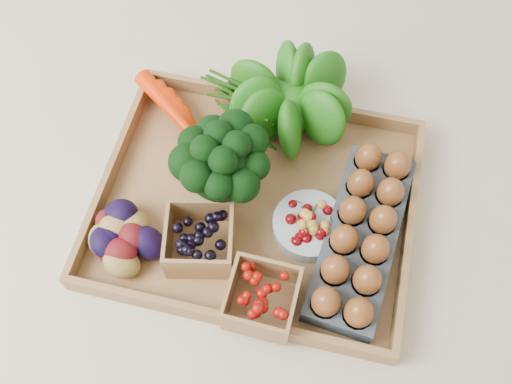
% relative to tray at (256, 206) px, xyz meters
% --- Properties ---
extents(ground, '(4.00, 4.00, 0.00)m').
position_rel_tray_xyz_m(ground, '(0.00, 0.00, -0.01)').
color(ground, beige).
rests_on(ground, ground).
extents(tray, '(0.55, 0.45, 0.01)m').
position_rel_tray_xyz_m(tray, '(0.00, 0.00, 0.00)').
color(tray, olive).
rests_on(tray, ground).
extents(carrots, '(0.23, 0.17, 0.06)m').
position_rel_tray_xyz_m(carrots, '(-0.14, 0.09, 0.04)').
color(carrots, '#E72B00').
rests_on(carrots, tray).
extents(lettuce, '(0.15, 0.15, 0.15)m').
position_rel_tray_xyz_m(lettuce, '(0.02, 0.20, 0.08)').
color(lettuce, '#14490B').
rests_on(lettuce, tray).
extents(broccoli, '(0.17, 0.17, 0.13)m').
position_rel_tray_xyz_m(broccoli, '(-0.06, 0.01, 0.07)').
color(broccoli, black).
rests_on(broccoli, tray).
extents(cherry_bowl, '(0.13, 0.13, 0.03)m').
position_rel_tray_xyz_m(cherry_bowl, '(0.10, -0.03, 0.02)').
color(cherry_bowl, '#8C9EA5').
rests_on(cherry_bowl, tray).
extents(egg_carton, '(0.15, 0.34, 0.04)m').
position_rel_tray_xyz_m(egg_carton, '(0.19, -0.03, 0.03)').
color(egg_carton, '#3D464D').
rests_on(egg_carton, tray).
extents(potatoes, '(0.15, 0.15, 0.09)m').
position_rel_tray_xyz_m(potatoes, '(-0.20, -0.14, 0.05)').
color(potatoes, '#480B0E').
rests_on(potatoes, tray).
extents(punnet_blackberry, '(0.13, 0.13, 0.08)m').
position_rel_tray_xyz_m(punnet_blackberry, '(-0.07, -0.11, 0.05)').
color(punnet_blackberry, black).
rests_on(punnet_blackberry, tray).
extents(punnet_raspberry, '(0.11, 0.11, 0.07)m').
position_rel_tray_xyz_m(punnet_raspberry, '(0.05, -0.18, 0.04)').
color(punnet_raspberry, '#780A05').
rests_on(punnet_raspberry, tray).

